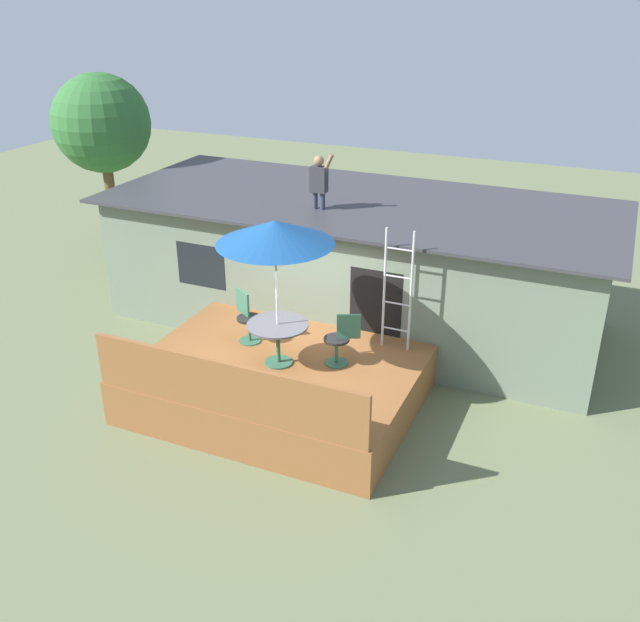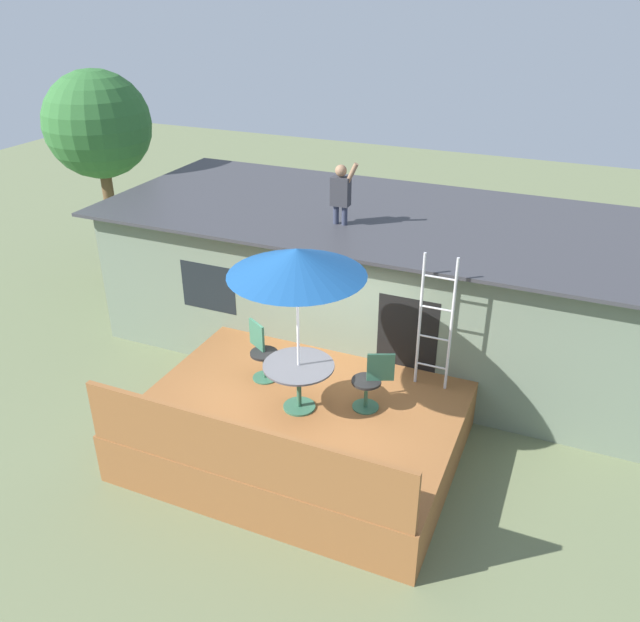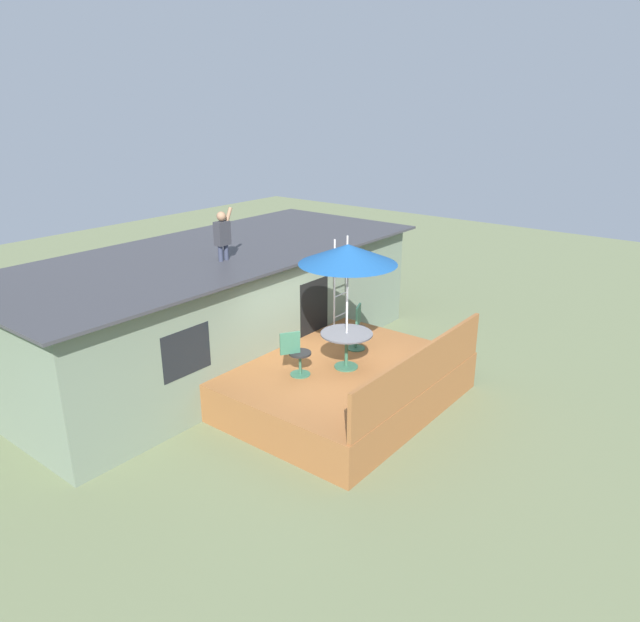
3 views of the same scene
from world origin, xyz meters
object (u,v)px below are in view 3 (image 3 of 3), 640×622
Objects in this scene: step_ladder at (341,284)px; patio_chair_left at (296,354)px; patio_table at (347,340)px; person_figure at (223,232)px; patio_umbrella at (348,254)px; patio_chair_right at (357,328)px.

step_ladder is 2.74m from patio_chair_left.
patio_table is at bearing 0.00° from patio_chair_left.
person_figure is (-2.14, 1.53, 1.37)m from step_ladder.
person_figure reaches higher than patio_umbrella.
person_figure reaches higher than step_ladder.
patio_chair_right is (0.97, 0.42, -0.13)m from patio_table.
patio_chair_left is at bearing 148.88° from patio_table.
step_ladder is (1.63, 1.36, -1.25)m from patio_umbrella.
patio_umbrella is 2.76× the size of patio_chair_left.
patio_table is 1.06m from patio_chair_left.
person_figure is 3.11m from patio_chair_left.
person_figure is at bearing 144.53° from step_ladder.
patio_umbrella reaches higher than patio_table.
patio_chair_left is at bearing -99.49° from person_figure.
patio_table is 0.41× the size of patio_umbrella.
patio_table is at bearing -140.30° from step_ladder.
patio_chair_left is at bearing -27.22° from patio_chair_right.
patio_chair_left is 1.00× the size of patio_chair_right.
step_ladder is 2.39× the size of patio_chair_left.
patio_umbrella is at bearing -79.99° from person_figure.
person_figure is (-0.51, 2.89, 1.89)m from patio_table.
patio_chair_right is (1.48, -2.46, -2.01)m from person_figure.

